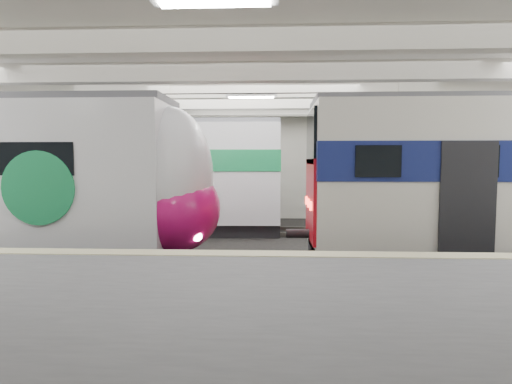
{
  "coord_description": "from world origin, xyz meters",
  "views": [
    {
      "loc": [
        0.77,
        -11.48,
        2.93
      ],
      "look_at": [
        0.19,
        1.0,
        2.0
      ],
      "focal_mm": 30.0,
      "sensor_mm": 36.0,
      "label": 1
    }
  ],
  "objects": [
    {
      "name": "station_hall",
      "position": [
        0.0,
        -1.74,
        3.24
      ],
      "size": [
        36.0,
        24.0,
        5.75
      ],
      "color": "black",
      "rests_on": "ground"
    },
    {
      "name": "far_train",
      "position": [
        -6.15,
        5.5,
        2.33
      ],
      "size": [
        14.24,
        3.22,
        4.52
      ],
      "rotation": [
        0.0,
        0.0,
        0.02
      ],
      "color": "silver",
      "rests_on": "ground"
    }
  ]
}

